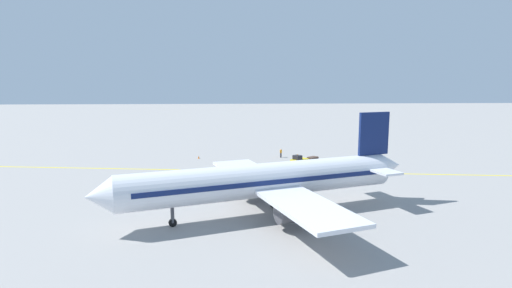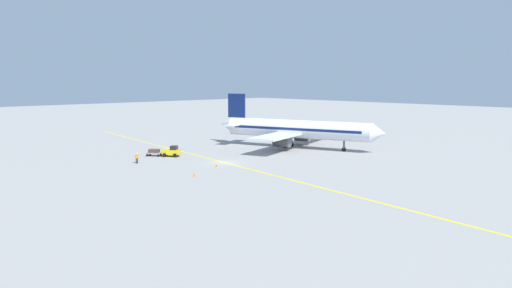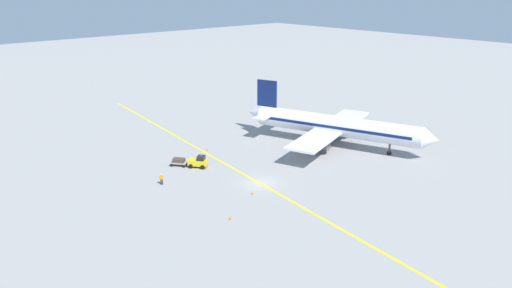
% 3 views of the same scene
% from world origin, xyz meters
% --- Properties ---
extents(ground_plane, '(400.00, 400.00, 0.00)m').
position_xyz_m(ground_plane, '(0.00, 0.00, 0.00)').
color(ground_plane, gray).
extents(apron_yellow_centreline, '(16.79, 118.93, 0.01)m').
position_xyz_m(apron_yellow_centreline, '(0.00, 0.00, 0.00)').
color(apron_yellow_centreline, yellow).
rests_on(apron_yellow_centreline, ground).
extents(airplane_at_gate, '(28.21, 34.61, 10.60)m').
position_xyz_m(airplane_at_gate, '(-21.54, -3.94, 3.71)').
color(airplane_at_gate, silver).
rests_on(airplane_at_gate, ground).
extents(baggage_tug_white, '(2.98, 3.31, 2.11)m').
position_xyz_m(baggage_tug_white, '(2.72, -11.42, 0.90)').
color(baggage_tug_white, gold).
rests_on(baggage_tug_white, ground).
extents(baggage_cart_trailing, '(2.66, 2.93, 1.24)m').
position_xyz_m(baggage_cart_trailing, '(4.66, -14.09, 0.76)').
color(baggage_cart_trailing, gray).
rests_on(baggage_cart_trailing, ground).
extents(ground_crew_worker, '(0.48, 0.40, 1.68)m').
position_xyz_m(ground_crew_worker, '(10.88, -9.28, 0.91)').
color(ground_crew_worker, '#23232D').
rests_on(ground_crew_worker, ground).
extents(traffic_cone_near_nose, '(0.32, 0.32, 0.55)m').
position_xyz_m(traffic_cone_near_nose, '(-3.03, -16.85, 0.28)').
color(traffic_cone_near_nose, orange).
rests_on(traffic_cone_near_nose, ground).
extents(traffic_cone_mid_apron, '(0.32, 0.32, 0.55)m').
position_xyz_m(traffic_cone_mid_apron, '(3.53, 2.26, 0.28)').
color(traffic_cone_mid_apron, orange).
rests_on(traffic_cone_mid_apron, ground).
extents(traffic_cone_by_wingtip, '(0.32, 0.32, 0.55)m').
position_xyz_m(traffic_cone_by_wingtip, '(3.76, -12.57, 0.28)').
color(traffic_cone_by_wingtip, orange).
rests_on(traffic_cone_by_wingtip, ground).
extents(traffic_cone_far_edge, '(0.32, 0.32, 0.55)m').
position_xyz_m(traffic_cone_far_edge, '(10.58, 6.08, 0.28)').
color(traffic_cone_far_edge, orange).
rests_on(traffic_cone_far_edge, ground).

